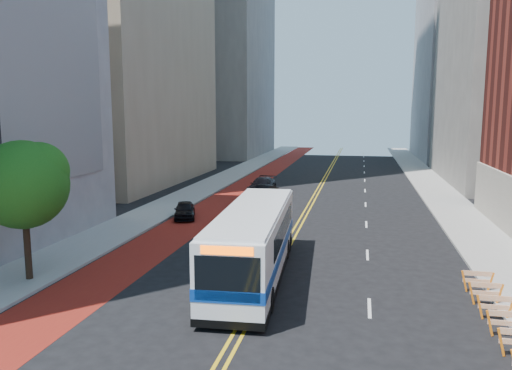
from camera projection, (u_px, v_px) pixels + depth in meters
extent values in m
plane|color=black|center=(220.00, 367.00, 16.08)|extent=(160.00, 160.00, 0.00)
cube|color=gray|center=(186.00, 197.00, 47.55)|extent=(4.00, 140.00, 0.15)
cube|color=gray|center=(452.00, 207.00, 42.66)|extent=(4.00, 140.00, 0.15)
cube|color=maroon|center=(225.00, 199.00, 46.77)|extent=(3.60, 140.00, 0.01)
cube|color=gold|center=(309.00, 202.00, 45.15)|extent=(0.14, 140.00, 0.01)
cube|color=gold|center=(313.00, 203.00, 45.08)|extent=(0.14, 140.00, 0.01)
cube|color=silver|center=(369.00, 308.00, 20.90)|extent=(0.14, 2.20, 0.01)
cube|color=silver|center=(367.00, 255.00, 28.65)|extent=(0.14, 2.20, 0.01)
cube|color=silver|center=(366.00, 224.00, 36.39)|extent=(0.14, 2.20, 0.01)
cube|color=silver|center=(366.00, 204.00, 44.14)|extent=(0.14, 2.20, 0.01)
cube|color=silver|center=(365.00, 191.00, 51.88)|extent=(0.14, 2.20, 0.01)
cube|color=silver|center=(365.00, 180.00, 59.62)|extent=(0.14, 2.20, 0.01)
cube|color=silver|center=(364.00, 172.00, 67.37)|extent=(0.14, 2.20, 0.01)
cube|color=silver|center=(364.00, 166.00, 75.11)|extent=(0.14, 2.20, 0.01)
cube|color=silver|center=(364.00, 161.00, 82.86)|extent=(0.14, 2.20, 0.01)
cube|color=silver|center=(364.00, 157.00, 90.60)|extent=(0.14, 2.20, 0.01)
cube|color=silver|center=(364.00, 153.00, 98.34)|extent=(0.14, 2.20, 0.01)
cube|color=orange|center=(501.00, 342.00, 16.72)|extent=(0.32, 0.06, 0.99)
cube|color=orange|center=(490.00, 323.00, 18.22)|extent=(0.32, 0.06, 0.99)
cube|color=orange|center=(507.00, 314.00, 18.05)|extent=(1.25, 0.05, 0.22)
cube|color=orange|center=(506.00, 323.00, 18.10)|extent=(1.25, 0.05, 0.18)
cube|color=orange|center=(480.00, 307.00, 19.72)|extent=(0.32, 0.06, 0.99)
cube|color=orange|center=(510.00, 309.00, 19.50)|extent=(0.32, 0.06, 0.99)
cube|color=orange|center=(496.00, 298.00, 19.55)|extent=(1.25, 0.05, 0.22)
cube|color=orange|center=(495.00, 307.00, 19.60)|extent=(1.25, 0.05, 0.18)
cube|color=orange|center=(472.00, 293.00, 21.22)|extent=(0.32, 0.06, 0.99)
cube|color=orange|center=(499.00, 295.00, 21.00)|extent=(0.32, 0.06, 0.99)
cube|color=orange|center=(486.00, 285.00, 21.05)|extent=(1.25, 0.05, 0.22)
cube|color=orange|center=(485.00, 293.00, 21.10)|extent=(1.25, 0.05, 0.18)
cube|color=orange|center=(464.00, 281.00, 22.72)|extent=(0.32, 0.06, 0.99)
cube|color=orange|center=(490.00, 283.00, 22.50)|extent=(0.32, 0.06, 0.99)
cube|color=orange|center=(478.00, 274.00, 22.55)|extent=(1.25, 0.05, 0.22)
cube|color=orange|center=(477.00, 281.00, 22.60)|extent=(1.25, 0.05, 0.18)
cylinder|color=black|center=(27.00, 246.00, 23.93)|extent=(0.32, 0.32, 3.20)
sphere|color=#11410D|center=(23.00, 185.00, 23.50)|extent=(4.20, 4.20, 4.20)
sphere|color=#11410D|center=(39.00, 171.00, 23.67)|extent=(2.80, 2.80, 2.80)
sphere|color=#11410D|center=(9.00, 177.00, 23.25)|extent=(2.40, 2.40, 2.40)
cube|color=silver|center=(254.00, 241.00, 24.39)|extent=(3.54, 12.97, 3.05)
cube|color=navy|center=(254.00, 250.00, 24.46)|extent=(3.58, 13.01, 0.48)
cube|color=black|center=(256.00, 227.00, 25.15)|extent=(3.36, 9.13, 1.02)
cube|color=black|center=(227.00, 279.00, 18.11)|extent=(2.45, 0.25, 1.71)
cube|color=black|center=(270.00, 207.00, 30.57)|extent=(2.23, 0.24, 1.07)
cube|color=#FF5905|center=(227.00, 251.00, 17.94)|extent=(1.95, 0.20, 0.32)
cube|color=silver|center=(254.00, 209.00, 24.16)|extent=(3.36, 12.32, 0.13)
cube|color=black|center=(254.00, 271.00, 24.61)|extent=(3.57, 13.00, 0.32)
cylinder|color=black|center=(209.00, 296.00, 20.76)|extent=(0.38, 1.09, 1.07)
cylinder|color=black|center=(269.00, 300.00, 20.39)|extent=(0.38, 1.09, 1.07)
cylinder|color=black|center=(242.00, 247.00, 28.29)|extent=(0.38, 1.09, 1.07)
cylinder|color=black|center=(286.00, 249.00, 27.92)|extent=(0.38, 1.09, 1.07)
cylinder|color=black|center=(246.00, 240.00, 29.79)|extent=(0.38, 1.09, 1.07)
cylinder|color=black|center=(288.00, 242.00, 29.42)|extent=(0.38, 1.09, 1.07)
imported|color=black|center=(185.00, 210.00, 38.37)|extent=(2.65, 4.12, 1.31)
imported|color=black|center=(263.00, 193.00, 46.50)|extent=(2.40, 4.33, 1.35)
imported|color=black|center=(262.00, 185.00, 50.38)|extent=(2.47, 5.35, 1.51)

